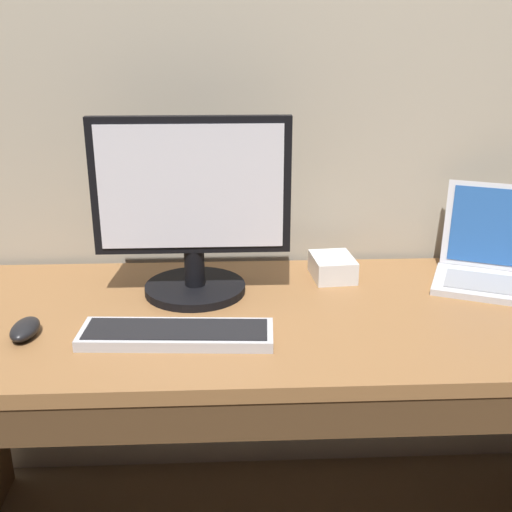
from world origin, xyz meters
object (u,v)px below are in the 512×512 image
wired_keyboard (177,334)px  computer_mouse (25,329)px  external_drive_box (333,267)px  laptop_silver (508,263)px  external_monitor (192,214)px

wired_keyboard → computer_mouse: computer_mouse is taller
computer_mouse → external_drive_box: bearing=26.0°
laptop_silver → computer_mouse: size_ratio=4.06×
laptop_silver → computer_mouse: laptop_silver is taller
computer_mouse → external_drive_box: external_drive_box is taller
laptop_silver → wired_keyboard: laptop_silver is taller
wired_keyboard → external_drive_box: size_ratio=3.17×
external_monitor → external_drive_box: external_monitor is taller
external_drive_box → computer_mouse: bearing=-156.7°
laptop_silver → external_monitor: bearing=-177.8°
computer_mouse → laptop_silver: bearing=14.6°
external_monitor → computer_mouse: external_monitor is taller
wired_keyboard → computer_mouse: (-0.33, 0.03, 0.00)m
wired_keyboard → computer_mouse: size_ratio=4.02×
external_monitor → external_drive_box: size_ratio=3.58×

